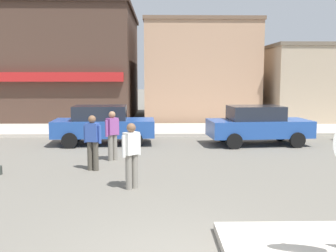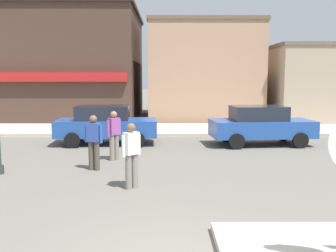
{
  "view_description": "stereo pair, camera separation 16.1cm",
  "coord_description": "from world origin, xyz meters",
  "px_view_note": "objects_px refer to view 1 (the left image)",
  "views": [
    {
      "loc": [
        -0.45,
        -5.14,
        2.71
      ],
      "look_at": [
        -0.23,
        4.5,
        1.5
      ],
      "focal_mm": 42.0,
      "sensor_mm": 36.0,
      "label": 1
    },
    {
      "loc": [
        -0.28,
        -5.14,
        2.71
      ],
      "look_at": [
        -0.23,
        4.5,
        1.5
      ],
      "focal_mm": 42.0,
      "sensor_mm": 36.0,
      "label": 2
    }
  ],
  "objects_px": {
    "parked_car_nearest": "(103,124)",
    "pedestrian_crossing_near": "(93,141)",
    "parked_car_second": "(258,125)",
    "pedestrian_kerb_side": "(112,134)",
    "pedestrian_crossing_far": "(131,154)"
  },
  "relations": [
    {
      "from": "parked_car_nearest",
      "to": "parked_car_second",
      "type": "bearing_deg",
      "value": -2.23
    },
    {
      "from": "pedestrian_crossing_near",
      "to": "pedestrian_kerb_side",
      "type": "height_order",
      "value": "same"
    },
    {
      "from": "pedestrian_kerb_side",
      "to": "pedestrian_crossing_far",
      "type": "bearing_deg",
      "value": -75.53
    },
    {
      "from": "parked_car_second",
      "to": "pedestrian_crossing_far",
      "type": "distance_m",
      "value": 7.69
    },
    {
      "from": "pedestrian_kerb_side",
      "to": "pedestrian_crossing_near",
      "type": "bearing_deg",
      "value": -106.75
    },
    {
      "from": "parked_car_nearest",
      "to": "pedestrian_crossing_near",
      "type": "bearing_deg",
      "value": -85.88
    },
    {
      "from": "parked_car_second",
      "to": "parked_car_nearest",
      "type": "bearing_deg",
      "value": 177.77
    },
    {
      "from": "parked_car_nearest",
      "to": "pedestrian_crossing_near",
      "type": "xyz_separation_m",
      "value": [
        0.32,
        -4.47,
        0.06
      ]
    },
    {
      "from": "parked_car_second",
      "to": "pedestrian_crossing_near",
      "type": "xyz_separation_m",
      "value": [
        -5.88,
        -4.23,
        0.06
      ]
    },
    {
      "from": "parked_car_second",
      "to": "pedestrian_kerb_side",
      "type": "relative_size",
      "value": 2.57
    },
    {
      "from": "parked_car_nearest",
      "to": "pedestrian_crossing_far",
      "type": "distance_m",
      "value": 6.58
    },
    {
      "from": "pedestrian_crossing_far",
      "to": "pedestrian_kerb_side",
      "type": "distance_m",
      "value": 3.39
    },
    {
      "from": "pedestrian_crossing_far",
      "to": "pedestrian_kerb_side",
      "type": "relative_size",
      "value": 1.0
    },
    {
      "from": "parked_car_second",
      "to": "pedestrian_crossing_far",
      "type": "bearing_deg",
      "value": -126.97
    },
    {
      "from": "parked_car_second",
      "to": "pedestrian_kerb_side",
      "type": "distance_m",
      "value": 6.17
    }
  ]
}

